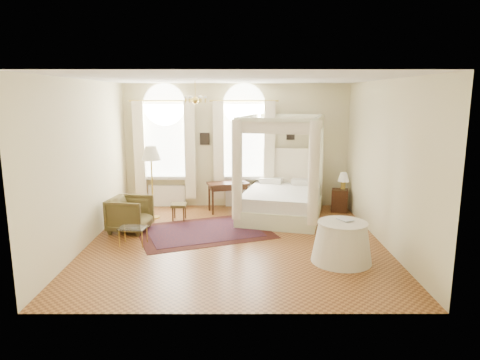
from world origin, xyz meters
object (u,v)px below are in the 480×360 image
object	(u,v)px
canopy_bed	(281,195)
writing_desk	(228,187)
floor_lamp	(151,157)
armchair	(130,214)
stool	(179,206)
coffee_table	(133,229)
side_table	(342,242)
nightstand	(340,200)

from	to	relation	value
canopy_bed	writing_desk	xyz separation A→B (m)	(-1.33, 0.63, 0.09)
floor_lamp	armchair	bearing A→B (deg)	-106.23
stool	coffee_table	bearing A→B (deg)	-110.89
floor_lamp	stool	bearing A→B (deg)	-13.84
coffee_table	floor_lamp	xyz separation A→B (m)	(0.02, 1.95, 1.19)
canopy_bed	side_table	size ratio (longest dim) A/B	2.47
side_table	canopy_bed	bearing A→B (deg)	106.29
coffee_table	floor_lamp	world-z (taller)	floor_lamp
writing_desk	nightstand	bearing A→B (deg)	-0.25
canopy_bed	coffee_table	xyz separation A→B (m)	(-3.19, -1.95, -0.24)
side_table	floor_lamp	bearing A→B (deg)	144.65
nightstand	writing_desk	bearing A→B (deg)	179.75
canopy_bed	writing_desk	size ratio (longest dim) A/B	2.38
canopy_bed	stool	bearing A→B (deg)	-176.26
armchair	floor_lamp	distance (m)	1.57
armchair	coffee_table	bearing A→B (deg)	-153.31
armchair	floor_lamp	bearing A→B (deg)	-6.99
nightstand	stool	world-z (taller)	nightstand
stool	floor_lamp	distance (m)	1.37
stool	floor_lamp	xyz separation A→B (m)	(-0.66, 0.16, 1.19)
armchair	nightstand	bearing A→B (deg)	-62.66
stool	armchair	xyz separation A→B (m)	(-0.97, -0.87, 0.05)
coffee_table	side_table	bearing A→B (deg)	-12.50
writing_desk	stool	size ratio (longest dim) A/B	2.81
stool	armchair	size ratio (longest dim) A/B	0.47
coffee_table	armchair	bearing A→B (deg)	107.46
stool	side_table	xyz separation A→B (m)	(3.33, -2.67, 0.03)
canopy_bed	side_table	world-z (taller)	canopy_bed
writing_desk	armchair	distance (m)	2.72
coffee_table	side_table	distance (m)	4.11
canopy_bed	floor_lamp	world-z (taller)	canopy_bed
floor_lamp	writing_desk	bearing A→B (deg)	18.91
floor_lamp	side_table	xyz separation A→B (m)	(4.00, -2.84, -1.16)
stool	coffee_table	xyz separation A→B (m)	(-0.68, -1.78, -0.00)
writing_desk	coffee_table	size ratio (longest dim) A/B	1.96
side_table	coffee_table	bearing A→B (deg)	167.50
armchair	coffee_table	size ratio (longest dim) A/B	1.47
armchair	floor_lamp	xyz separation A→B (m)	(0.30, 1.04, 1.14)
canopy_bed	side_table	xyz separation A→B (m)	(0.83, -2.84, -0.21)
stool	coffee_table	world-z (taller)	stool
canopy_bed	side_table	bearing A→B (deg)	-73.71
floor_lamp	side_table	world-z (taller)	floor_lamp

